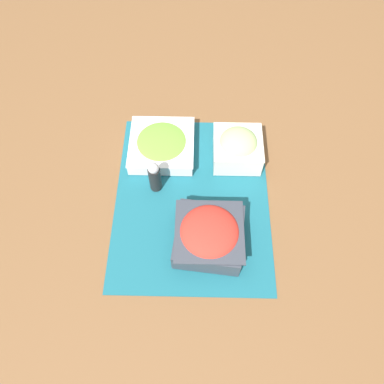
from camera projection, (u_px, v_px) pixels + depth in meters
name	position (u px, v px, depth m)	size (l,w,h in m)	color
ground_plane	(192.00, 198.00, 1.00)	(3.00, 3.00, 0.00)	brown
placemat	(192.00, 198.00, 0.99)	(0.52, 0.40, 0.00)	#195B6B
tomato_bowl	(209.00, 235.00, 0.89)	(0.18, 0.18, 0.09)	#333842
cucumber_bowl	(238.00, 147.00, 1.02)	(0.13, 0.13, 0.09)	silver
lettuce_bowl	(162.00, 145.00, 1.05)	(0.18, 0.18, 0.05)	white
pepper_shaker	(155.00, 176.00, 0.96)	(0.03, 0.03, 0.10)	black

